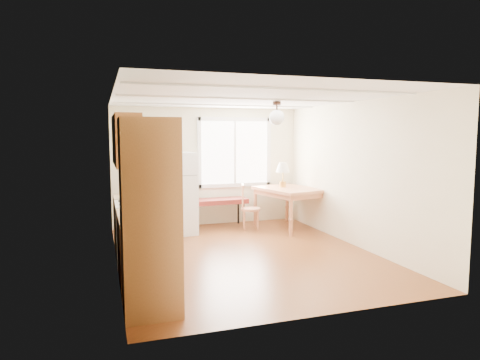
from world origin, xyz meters
name	(u,v)px	position (x,y,z in m)	size (l,w,h in m)	color
room_shell	(245,178)	(0.00, 0.00, 1.25)	(4.60, 5.60, 2.62)	#592A12
kitchen_run	(139,216)	(-1.72, -0.63, 0.84)	(0.65, 3.40, 2.20)	brown
window_unit	(235,152)	(0.60, 2.47, 1.55)	(1.64, 0.05, 1.51)	white
pendant_light	(277,117)	(0.70, 0.40, 2.24)	(0.26, 0.26, 0.40)	black
refrigerator	(178,193)	(-0.78, 1.79, 0.80)	(0.71, 0.71, 1.59)	white
bench	(216,202)	(0.10, 2.17, 0.53)	(1.30, 0.52, 0.59)	#5C1A15
dining_table	(289,193)	(1.50, 1.60, 0.74)	(1.31, 1.55, 0.84)	#B66D46
chair	(247,204)	(0.63, 1.77, 0.52)	(0.44, 0.43, 0.91)	#B66D46
table_lamp	(283,169)	(1.43, 1.77, 1.21)	(0.29, 0.29, 0.51)	gold
coffee_maker	(143,209)	(-1.72, -1.21, 1.03)	(0.20, 0.25, 0.37)	black
kettle	(135,207)	(-1.79, -0.87, 1.01)	(0.13, 0.13, 0.26)	red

